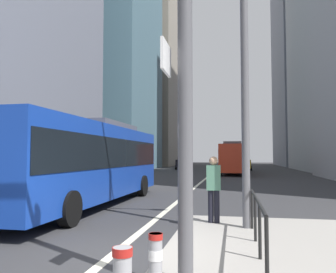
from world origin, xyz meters
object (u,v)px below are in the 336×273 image
(car_oncoming_mid, at_px, (184,163))
(street_lamp_post, at_px, (244,27))
(city_bus_blue_oncoming, at_px, (88,159))
(car_receding_far, at_px, (233,162))
(bollard_right, at_px, (156,258))
(sedan_white_oncoming, at_px, (7,179))
(city_bus_red_receding, at_px, (233,157))
(pedestrian_walking, at_px, (214,185))
(traffic_signal_gantry, at_px, (33,19))
(car_receding_near, at_px, (244,163))

(car_oncoming_mid, height_order, street_lamp_post, street_lamp_post)
(city_bus_blue_oncoming, bearing_deg, car_receding_far, 82.57)
(city_bus_blue_oncoming, relative_size, bollard_right, 15.36)
(city_bus_blue_oncoming, distance_m, street_lamp_post, 7.76)
(car_oncoming_mid, bearing_deg, sedan_white_oncoming, -93.25)
(sedan_white_oncoming, distance_m, bollard_right, 11.48)
(car_oncoming_mid, bearing_deg, city_bus_red_receding, -58.38)
(car_oncoming_mid, relative_size, street_lamp_post, 0.53)
(city_bus_blue_oncoming, height_order, city_bus_red_receding, same)
(car_oncoming_mid, bearing_deg, car_receding_far, 39.27)
(city_bus_blue_oncoming, height_order, car_oncoming_mid, city_bus_blue_oncoming)
(city_bus_red_receding, distance_m, pedestrian_walking, 28.64)
(car_receding_far, xyz_separation_m, pedestrian_walking, (-0.51, -45.91, 0.16))
(city_bus_blue_oncoming, bearing_deg, traffic_signal_gantry, -72.31)
(city_bus_red_receding, bearing_deg, street_lamp_post, -89.38)
(street_lamp_post, bearing_deg, car_oncoming_mid, 100.32)
(car_receding_near, xyz_separation_m, bollard_right, (-2.43, -43.37, -0.42))
(sedan_white_oncoming, height_order, city_bus_red_receding, city_bus_red_receding)
(city_bus_blue_oncoming, height_order, car_receding_near, city_bus_blue_oncoming)
(city_bus_red_receding, distance_m, street_lamp_post, 29.34)
(sedan_white_oncoming, height_order, bollard_right, sedan_white_oncoming)
(car_receding_far, distance_m, bollard_right, 50.75)
(traffic_signal_gantry, distance_m, bollard_right, 4.18)
(traffic_signal_gantry, relative_size, pedestrian_walking, 4.06)
(sedan_white_oncoming, distance_m, street_lamp_post, 11.08)
(city_bus_blue_oncoming, height_order, pedestrian_walking, city_bus_blue_oncoming)
(sedan_white_oncoming, bearing_deg, car_receding_near, 73.32)
(car_oncoming_mid, bearing_deg, street_lamp_post, -79.68)
(street_lamp_post, distance_m, bollard_right, 6.54)
(car_receding_near, bearing_deg, city_bus_blue_oncoming, -101.17)
(traffic_signal_gantry, bearing_deg, bollard_right, -8.75)
(car_receding_far, xyz_separation_m, street_lamp_post, (0.34, -46.41, 4.29))
(traffic_signal_gantry, bearing_deg, sedan_white_oncoming, 127.83)
(city_bus_blue_oncoming, xyz_separation_m, traffic_signal_gantry, (2.45, -7.67, 2.33))
(sedan_white_oncoming, bearing_deg, street_lamp_post, -21.59)
(car_receding_near, xyz_separation_m, car_receding_far, (-1.41, 7.37, -0.00))
(city_bus_red_receding, distance_m, bollard_right, 33.50)
(bollard_right, bearing_deg, city_bus_red_receding, 88.22)
(city_bus_red_receding, bearing_deg, car_receding_far, 90.07)
(traffic_signal_gantry, bearing_deg, pedestrian_walking, 59.81)
(bollard_right, bearing_deg, street_lamp_post, 72.61)
(pedestrian_walking, bearing_deg, bollard_right, -96.04)
(city_bus_red_receding, xyz_separation_m, bollard_right, (-1.04, -33.46, -1.26))
(car_receding_far, bearing_deg, city_bus_blue_oncoming, -97.43)
(car_oncoming_mid, bearing_deg, bollard_right, -82.35)
(sedan_white_oncoming, distance_m, car_oncoming_mid, 36.94)
(city_bus_blue_oncoming, xyz_separation_m, bollard_right, (4.56, -7.99, -1.26))
(city_bus_blue_oncoming, height_order, traffic_signal_gantry, traffic_signal_gantry)
(street_lamp_post, relative_size, bollard_right, 10.62)
(city_bus_red_receding, distance_m, car_oncoming_mid, 13.54)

